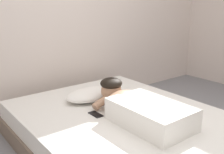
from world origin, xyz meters
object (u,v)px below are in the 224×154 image
Objects in this scene: bed at (125,132)px; person_lying at (138,107)px; cell_phone at (96,114)px; pillow at (91,94)px; coffee_cup at (107,96)px.

bed is 0.30m from person_lying.
pillow is at bearing 62.59° from cell_phone.
person_lying is (0.06, -0.61, 0.05)m from pillow.
bed is 16.41× the size of coffee_cup.
cell_phone is at bearing 142.64° from bed.
pillow is (-0.03, 0.48, 0.22)m from bed.
person_lying is 0.53m from coffee_cup.
coffee_cup is at bearing 81.59° from person_lying.
coffee_cup reaches higher than cell_phone.
pillow is at bearing 93.40° from bed.
bed is at bearing -86.60° from pillow.
cell_phone is (-0.23, 0.28, -0.10)m from person_lying.
pillow is at bearing 95.55° from person_lying.
bed is 0.46m from coffee_cup.
pillow is 0.17m from coffee_cup.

